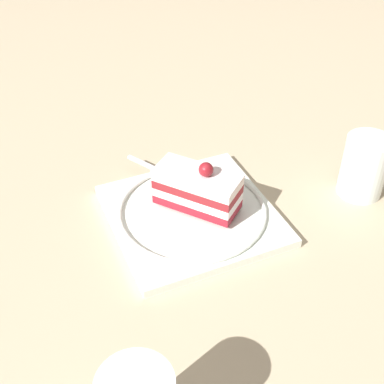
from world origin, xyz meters
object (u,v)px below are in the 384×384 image
(cake_slice, at_px, (197,189))
(fork, at_px, (160,171))
(drink_glass_near, at_px, (364,169))
(dessert_plate, at_px, (192,214))

(cake_slice, bearing_deg, fork, -175.03)
(cake_slice, xyz_separation_m, drink_glass_near, (0.08, 0.24, -0.01))
(fork, height_order, drink_glass_near, drink_glass_near)
(cake_slice, height_order, drink_glass_near, cake_slice)
(cake_slice, distance_m, drink_glass_near, 0.26)
(dessert_plate, relative_size, fork, 2.13)
(fork, xyz_separation_m, drink_glass_near, (0.18, 0.25, 0.02))
(cake_slice, bearing_deg, drink_glass_near, 71.00)
(drink_glass_near, bearing_deg, cake_slice, -109.00)
(dessert_plate, height_order, drink_glass_near, drink_glass_near)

